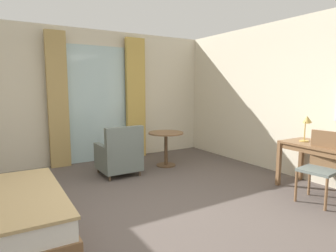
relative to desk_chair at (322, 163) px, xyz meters
name	(u,v)px	position (x,y,z in m)	size (l,w,h in m)	color
ground	(145,223)	(-2.38, 0.78, -0.60)	(6.80, 6.93, 0.10)	#564C47
wall_back	(74,97)	(-2.38, 3.98, 0.85)	(6.40, 0.12, 2.81)	beige
wall_right	(307,99)	(0.76, 0.78, 0.85)	(0.12, 6.53, 2.81)	beige
balcony_glass_door	(98,104)	(-1.90, 3.90, 0.69)	(1.25, 0.02, 2.47)	silver
curtain_panel_left	(58,100)	(-2.74, 3.80, 0.79)	(0.39, 0.10, 2.69)	tan
curtain_panel_right	(136,99)	(-1.05, 3.80, 0.79)	(0.45, 0.10, 2.69)	tan
desk_chair	(322,163)	(0.00, 0.00, 0.00)	(0.49, 0.50, 0.99)	slate
desk_lamp	(307,122)	(0.39, 0.51, 0.50)	(0.22, 0.16, 0.43)	tan
armchair_by_window	(120,156)	(-1.94, 2.63, -0.19)	(0.70, 0.71, 0.92)	slate
round_cafe_table	(166,141)	(-0.89, 2.74, -0.03)	(0.71, 0.71, 0.70)	brown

